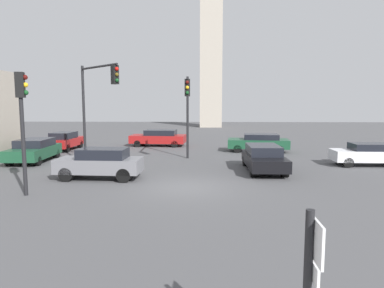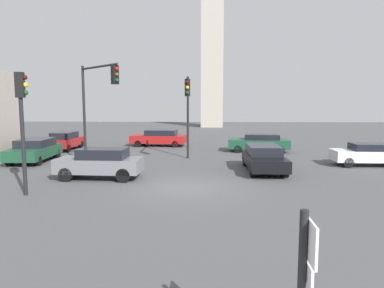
# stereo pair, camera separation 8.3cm
# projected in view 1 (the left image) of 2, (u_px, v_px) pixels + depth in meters

# --- Properties ---
(ground_plane) EXTENTS (109.87, 109.87, 0.00)m
(ground_plane) POSITION_uv_depth(u_px,v_px,m) (186.00, 187.00, 15.61)
(ground_plane) COLOR #4C4C4F
(traffic_light_0) EXTENTS (0.37, 3.40, 5.52)m
(traffic_light_0) POSITION_uv_depth(u_px,v_px,m) (187.00, 101.00, 22.02)
(traffic_light_0) COLOR black
(traffic_light_0) RESTS_ON ground_plane
(traffic_light_1) EXTENTS (2.95, 2.86, 5.99)m
(traffic_light_1) POSITION_uv_depth(u_px,v_px,m) (97.00, 93.00, 20.09)
(traffic_light_1) COLOR black
(traffic_light_1) RESTS_ON ground_plane
(traffic_light_2) EXTENTS (0.49, 0.39, 4.96)m
(traffic_light_2) POSITION_uv_depth(u_px,v_px,m) (22.00, 110.00, 13.89)
(traffic_light_2) COLOR black
(traffic_light_2) RESTS_ON ground_plane
(car_0) EXTENTS (4.12, 1.79, 1.35)m
(car_0) POSITION_uv_depth(u_px,v_px,m) (368.00, 154.00, 20.97)
(car_0) COLOR silver
(car_0) RESTS_ON ground_plane
(car_1) EXTENTS (4.88, 2.45, 1.42)m
(car_1) POSITION_uv_depth(u_px,v_px,m) (159.00, 137.00, 30.69)
(car_1) COLOR maroon
(car_1) RESTS_ON ground_plane
(car_2) EXTENTS (2.24, 4.65, 1.45)m
(car_2) POSITION_uv_depth(u_px,v_px,m) (34.00, 150.00, 22.51)
(car_2) COLOR #19472D
(car_2) RESTS_ON ground_plane
(car_3) EXTENTS (4.19, 1.82, 1.53)m
(car_3) POSITION_uv_depth(u_px,v_px,m) (100.00, 163.00, 17.27)
(car_3) COLOR slate
(car_3) RESTS_ON ground_plane
(car_4) EXTENTS (4.81, 2.52, 1.38)m
(car_4) POSITION_uv_depth(u_px,v_px,m) (259.00, 142.00, 27.10)
(car_4) COLOR #19472D
(car_4) RESTS_ON ground_plane
(car_5) EXTENTS (1.77, 4.10, 1.45)m
(car_5) POSITION_uv_depth(u_px,v_px,m) (65.00, 141.00, 28.02)
(car_5) COLOR maroon
(car_5) RESTS_ON ground_plane
(car_6) EXTENTS (1.94, 4.78, 1.42)m
(car_6) POSITION_uv_depth(u_px,v_px,m) (264.00, 158.00, 19.38)
(car_6) COLOR black
(car_6) RESTS_ON ground_plane
(skyline_tower) EXTENTS (3.40, 3.40, 35.21)m
(skyline_tower) POSITION_uv_depth(u_px,v_px,m) (211.00, 12.00, 53.61)
(skyline_tower) COLOR #A89E8E
(skyline_tower) RESTS_ON ground_plane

